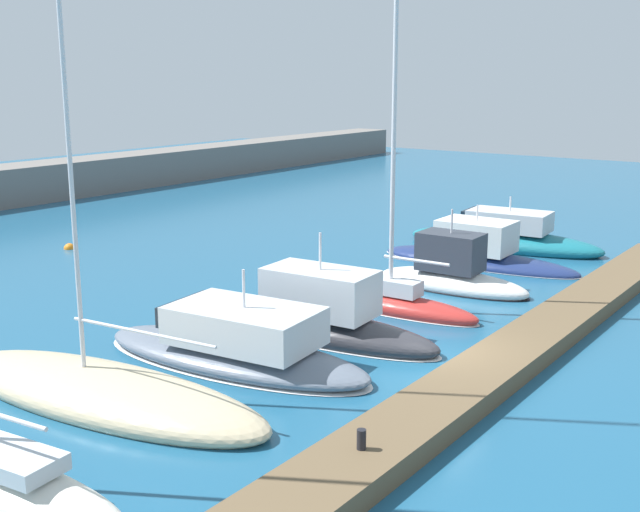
# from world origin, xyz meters

# --- Properties ---
(ground_plane) EXTENTS (120.00, 120.00, 0.00)m
(ground_plane) POSITION_xyz_m (0.00, 0.00, 0.00)
(ground_plane) COLOR #1E567A
(dock_pier) EXTENTS (36.87, 1.89, 0.54)m
(dock_pier) POSITION_xyz_m (0.00, -1.67, 0.27)
(dock_pier) COLOR brown
(dock_pier) RESTS_ON ground_plane
(sailboat_sand_third) EXTENTS (4.08, 10.48, 21.31)m
(sailboat_sand_third) POSITION_xyz_m (-7.42, 5.78, 0.28)
(sailboat_sand_third) COLOR beige
(sailboat_sand_third) RESTS_ON ground_plane
(motorboat_slate_fourth) EXTENTS (3.91, 9.22, 3.09)m
(motorboat_slate_fourth) POSITION_xyz_m (-3.34, 4.87, 0.53)
(motorboat_slate_fourth) COLOR slate
(motorboat_slate_fourth) RESTS_ON ground_plane
(motorboat_charcoal_fifth) EXTENTS (2.80, 8.22, 3.77)m
(motorboat_charcoal_fifth) POSITION_xyz_m (0.05, 4.21, 0.63)
(motorboat_charcoal_fifth) COLOR #2D2D33
(motorboat_charcoal_fifth) RESTS_ON ground_plane
(sailboat_red_sixth) EXTENTS (1.74, 6.38, 11.68)m
(sailboat_red_sixth) POSITION_xyz_m (3.89, 3.74, 0.37)
(sailboat_red_sixth) COLOR #B72D28
(sailboat_red_sixth) RESTS_ON ground_plane
(motorboat_white_seventh) EXTENTS (2.26, 6.38, 3.51)m
(motorboat_white_seventh) POSITION_xyz_m (7.89, 3.60, 0.54)
(motorboat_white_seventh) COLOR white
(motorboat_white_seventh) RESTS_ON ground_plane
(motorboat_navy_eighth) EXTENTS (2.81, 9.28, 3.07)m
(motorboat_navy_eighth) POSITION_xyz_m (12.37, 4.58, 0.40)
(motorboat_navy_eighth) COLOR navy
(motorboat_navy_eighth) RESTS_ON ground_plane
(motorboat_teal_ninth) EXTENTS (3.72, 9.75, 2.91)m
(motorboat_teal_ninth) POSITION_xyz_m (16.25, 4.97, 0.45)
(motorboat_teal_ninth) COLOR #19707F
(motorboat_teal_ninth) RESTS_ON ground_plane
(mooring_buoy_orange) EXTENTS (0.54, 0.54, 0.54)m
(mooring_buoy_orange) POSITION_xyz_m (3.76, 21.84, 0.00)
(mooring_buoy_orange) COLOR orange
(mooring_buoy_orange) RESTS_ON ground_plane
(dock_bollard) EXTENTS (0.20, 0.20, 0.44)m
(dock_bollard) POSITION_xyz_m (-6.72, -1.67, 0.76)
(dock_bollard) COLOR black
(dock_bollard) RESTS_ON dock_pier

